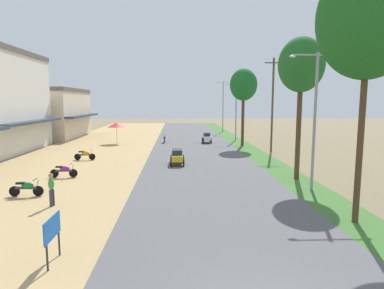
{
  "coord_description": "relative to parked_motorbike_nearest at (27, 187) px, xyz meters",
  "views": [
    {
      "loc": [
        -1.97,
        -6.38,
        5.1
      ],
      "look_at": [
        -0.74,
        18.74,
        1.76
      ],
      "focal_mm": 30.48,
      "sensor_mm": 36.0,
      "label": 1
    }
  ],
  "objects": [
    {
      "name": "parked_motorbike_third",
      "position": [
        0.1,
        10.91,
        0.0
      ],
      "size": [
        1.8,
        0.54,
        0.94
      ],
      "color": "black",
      "rests_on": "dirt_shoulder"
    },
    {
      "name": "median_tree_nearest",
      "position": [
        15.49,
        -4.51,
        7.74
      ],
      "size": [
        3.93,
        3.93,
        10.64
      ],
      "color": "#4C351E",
      "rests_on": "median_strip"
    },
    {
      "name": "motorbike_ahead_second",
      "position": [
        6.56,
        22.35,
        0.02
      ],
      "size": [
        0.54,
        1.8,
        0.94
      ],
      "color": "black",
      "rests_on": "road_strip"
    },
    {
      "name": "streetlamp_far",
      "position": [
        15.76,
        36.54,
        4.27
      ],
      "size": [
        3.16,
        0.2,
        8.31
      ],
      "color": "gray",
      "rests_on": "median_strip"
    },
    {
      "name": "parked_motorbike_second",
      "position": [
        0.52,
        4.33,
        0.0
      ],
      "size": [
        1.8,
        0.54,
        0.94
      ],
      "color": "black",
      "rests_on": "dirt_shoulder"
    },
    {
      "name": "car_hatchback_white",
      "position": [
        11.71,
        22.04,
        0.19
      ],
      "size": [
        1.04,
        2.0,
        1.23
      ],
      "color": "silver",
      "rests_on": "road_strip"
    },
    {
      "name": "street_signboard",
      "position": [
        4.13,
        -7.45,
        0.55
      ],
      "size": [
        0.06,
        1.3,
        1.5
      ],
      "color": "#262628",
      "rests_on": "dirt_shoulder"
    },
    {
      "name": "median_tree_second",
      "position": [
        15.87,
        3.23,
        6.74
      ],
      "size": [
        2.87,
        2.87,
        9.05
      ],
      "color": "#4C351E",
      "rests_on": "median_strip"
    },
    {
      "name": "streetlamp_mid",
      "position": [
        15.76,
        24.71,
        3.78
      ],
      "size": [
        3.16,
        0.2,
        7.37
      ],
      "color": "gray",
      "rests_on": "median_strip"
    },
    {
      "name": "streetlamp_near",
      "position": [
        15.76,
        0.59,
        3.95
      ],
      "size": [
        3.16,
        0.2,
        7.7
      ],
      "color": "gray",
      "rests_on": "median_strip"
    },
    {
      "name": "shophouse_far",
      "position": [
        -10.02,
        29.97,
        2.9
      ],
      "size": [
        9.71,
        12.78,
        6.9
      ],
      "color": "beige",
      "rests_on": "ground"
    },
    {
      "name": "utility_pole_near",
      "position": [
        17.67,
        15.14,
        4.33
      ],
      "size": [
        1.8,
        0.2,
        9.37
      ],
      "color": "brown",
      "rests_on": "ground"
    },
    {
      "name": "vendor_umbrella",
      "position": [
        0.85,
        22.12,
        1.75
      ],
      "size": [
        2.2,
        2.2,
        2.52
      ],
      "color": "#99999E",
      "rests_on": "dirt_shoulder"
    },
    {
      "name": "parked_motorbike_nearest",
      "position": [
        0.0,
        0.0,
        0.0
      ],
      "size": [
        1.8,
        0.54,
        0.94
      ],
      "color": "black",
      "rests_on": "dirt_shoulder"
    },
    {
      "name": "median_tree_third",
      "position": [
        15.56,
        19.37,
        6.33
      ],
      "size": [
        3.05,
        3.05,
        8.68
      ],
      "color": "#4C351E",
      "rests_on": "median_strip"
    },
    {
      "name": "car_sedan_yellow",
      "position": [
        8.07,
        8.52,
        0.19
      ],
      "size": [
        1.1,
        2.26,
        1.19
      ],
      "color": "gold",
      "rests_on": "road_strip"
    },
    {
      "name": "pedestrian_on_shoulder",
      "position": [
        1.96,
        -1.74,
        0.41
      ],
      "size": [
        0.31,
        0.4,
        1.62
      ],
      "color": "#33333D",
      "rests_on": "dirt_shoulder"
    }
  ]
}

